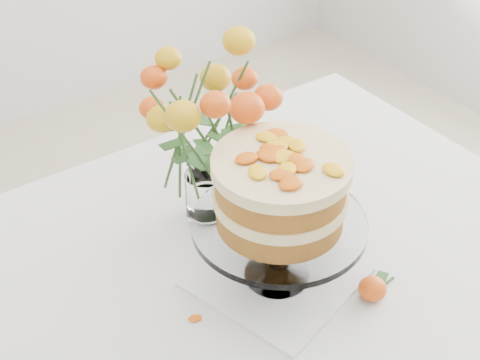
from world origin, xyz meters
name	(u,v)px	position (x,y,z in m)	size (l,w,h in m)	color
table	(221,289)	(0.00, 0.00, 0.67)	(1.43, 0.93, 0.76)	tan
napkin	(277,277)	(0.06, -0.10, 0.76)	(0.27, 0.27, 0.01)	white
cake_stand	(280,197)	(0.06, -0.10, 0.96)	(0.32, 0.32, 0.28)	white
rose_vase	(203,111)	(0.05, 0.13, 1.02)	(0.37, 0.37, 0.45)	white
loose_rose_far	(373,289)	(0.18, -0.24, 0.78)	(0.09, 0.05, 0.04)	red
stray_petal_a	(195,318)	(-0.12, -0.10, 0.76)	(0.03, 0.02, 0.00)	yellow
stray_petal_b	(253,308)	(-0.02, -0.14, 0.76)	(0.03, 0.02, 0.00)	yellow
stray_petal_c	(284,312)	(0.02, -0.18, 0.76)	(0.03, 0.02, 0.00)	yellow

